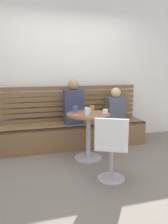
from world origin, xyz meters
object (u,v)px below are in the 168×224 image
at_px(white_chair, 112,147).
at_px(person_child_left, 115,106).
at_px(cup_mug_blue, 75,109).
at_px(cup_glass_short, 88,111).
at_px(cup_glass_tall, 87,111).
at_px(plate_small, 78,115).
at_px(booth_bench, 74,135).
at_px(cafe_table, 88,127).
at_px(cup_tumbler_orange, 92,109).
at_px(person_adult, 74,104).
at_px(cup_ceramic_white, 105,111).

distance_m(white_chair, person_child_left, 1.62).
bearing_deg(cup_mug_blue, cup_glass_short, -47.71).
xyz_separation_m(cup_glass_short, cup_mug_blue, (-0.16, 0.18, 0.01)).
relative_size(person_child_left, cup_glass_short, 7.98).
xyz_separation_m(cup_glass_tall, plate_small, (-0.13, 0.00, -0.05)).
height_order(booth_bench, white_chair, white_chair).
xyz_separation_m(cafe_table, person_child_left, (0.75, 0.64, 0.20)).
bearing_deg(cup_glass_tall, cup_tumbler_orange, 56.95).
distance_m(booth_bench, white_chair, 1.47).
bearing_deg(person_adult, person_child_left, 0.91).
relative_size(white_chair, person_child_left, 1.33).
bearing_deg(person_child_left, cup_mug_blue, -153.42).
bearing_deg(person_child_left, person_adult, -179.09).
relative_size(white_chair, person_adult, 1.05).
height_order(cafe_table, person_adult, person_adult).
relative_size(cup_mug_blue, plate_small, 0.56).
bearing_deg(person_child_left, cafe_table, -139.51).
bearing_deg(booth_bench, cup_glass_tall, -88.16).
distance_m(white_chair, cup_mug_blue, 1.06).
relative_size(booth_bench, plate_small, 15.88).
height_order(cup_glass_short, cup_ceramic_white, cup_glass_short).
height_order(cafe_table, cup_mug_blue, cup_mug_blue).
bearing_deg(white_chair, plate_small, 110.15).
height_order(white_chair, cup_glass_short, white_chair).
bearing_deg(cup_glass_short, plate_small, -147.27).
relative_size(person_child_left, cup_tumbler_orange, 6.39).
bearing_deg(white_chair, cafe_table, 93.92).
bearing_deg(booth_bench, cup_ceramic_white, -64.52).
bearing_deg(cup_ceramic_white, person_adult, 115.39).
bearing_deg(cup_glass_short, cafe_table, -65.65).
height_order(person_adult, cup_ceramic_white, person_adult).
height_order(cafe_table, cup_glass_short, cup_glass_short).
xyz_separation_m(cafe_table, cup_glass_tall, (-0.06, -0.13, 0.28)).
bearing_deg(person_adult, cup_mug_blue, -100.62).
bearing_deg(cup_glass_short, person_child_left, 40.41).
xyz_separation_m(person_adult, person_child_left, (0.83, 0.01, -0.08)).
bearing_deg(cafe_table, person_adult, 97.44).
xyz_separation_m(person_child_left, cup_tumbler_orange, (-0.65, -0.52, 0.07)).
distance_m(booth_bench, plate_small, 0.93).
distance_m(person_adult, cup_glass_short, 0.63).
distance_m(cup_mug_blue, cup_ceramic_white, 0.49).
bearing_deg(cup_glass_short, cup_glass_tall, -115.57).
relative_size(booth_bench, person_adult, 3.35).
height_order(booth_bench, cup_glass_tall, cup_glass_tall).
relative_size(cafe_table, cup_tumbler_orange, 7.40).
height_order(booth_bench, cup_ceramic_white, cup_ceramic_white).
distance_m(cup_mug_blue, cup_tumbler_orange, 0.27).
bearing_deg(cup_glass_short, booth_bench, 97.76).
xyz_separation_m(booth_bench, plate_small, (-0.11, -0.75, 0.52)).
xyz_separation_m(cafe_table, cup_tumbler_orange, (0.10, 0.12, 0.27)).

